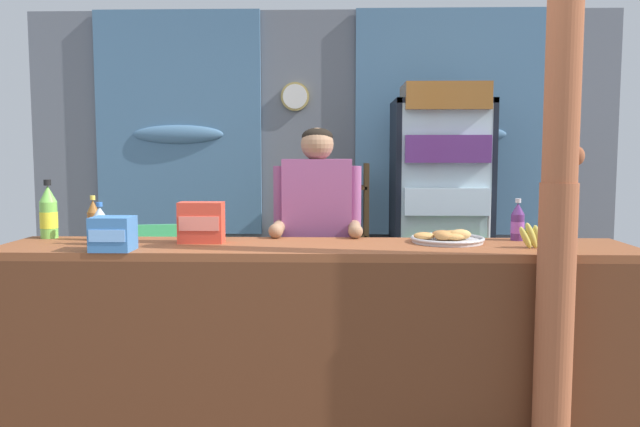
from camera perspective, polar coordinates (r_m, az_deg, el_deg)
The scene contains 16 objects.
ground_plane at distance 4.09m, azimuth -0.44°, elevation -14.27°, with size 7.10×7.10×0.00m, color #665B51.
back_wall_curtained at distance 5.53m, azimuth 0.20°, elevation 5.04°, with size 5.04×0.22×2.59m.
stall_counter at distance 3.15m, azimuth -0.48°, elevation -9.43°, with size 3.17×0.58×0.92m.
timber_post at distance 2.95m, azimuth 20.67°, elevation 1.60°, with size 0.19×0.17×2.50m.
drink_fridge at distance 5.00m, azimuth 10.77°, elevation 1.42°, with size 0.74×0.66×1.89m.
bottle_shelf_rack at distance 5.18m, azimuth 1.72°, elevation -2.39°, with size 0.48×0.28×1.30m.
plastic_lawn_chair at distance 4.70m, azimuth -13.51°, elevation -5.57°, with size 0.52×0.52×0.86m.
shopkeeper at distance 3.69m, azimuth -0.25°, elevation -1.10°, with size 0.51×0.42×1.53m.
soda_bottle_lime_soda at distance 3.74m, azimuth -23.20°, elevation 0.01°, with size 0.09×0.09×0.32m.
soda_bottle_grape_soda at distance 3.51m, azimuth 17.32°, elevation -0.79°, with size 0.07×0.07×0.22m.
soda_bottle_water at distance 3.38m, azimuth -19.15°, elevation -1.12°, with size 0.08×0.08×0.21m.
soda_bottle_iced_tea at distance 3.57m, azimuth -19.68°, elevation -0.65°, with size 0.06×0.06×0.24m.
snack_box_crackers at distance 3.31m, azimuth -10.62°, elevation -0.80°, with size 0.23×0.12×0.21m.
snack_box_biscuit at distance 3.15m, azimuth -18.10°, elevation -1.74°, with size 0.19×0.16×0.16m.
pastry_tray at distance 3.34m, azimuth 11.32°, elevation -2.17°, with size 0.38×0.38×0.07m.
banana_bunch at distance 3.26m, azimuth 19.35°, elevation -1.90°, with size 0.26×0.06×0.16m.
Camera 1 is at (0.14, -2.75, 1.38)m, focal length 35.64 mm.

